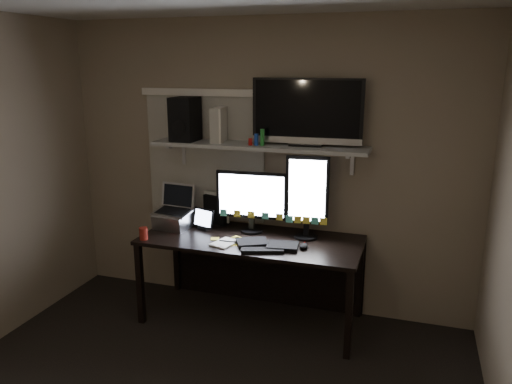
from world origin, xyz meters
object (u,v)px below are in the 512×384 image
at_px(laptop, 173,208).
at_px(speaker, 185,119).
at_px(tv, 307,112).
at_px(keyboard, 267,244).
at_px(tablet, 204,219).
at_px(mouse, 304,246).
at_px(cup, 144,234).
at_px(monitor_portrait, 307,197).
at_px(desk, 256,253).
at_px(monitor_landscape, 252,201).
at_px(game_console, 220,125).

relative_size(laptop, speaker, 1.00).
distance_m(tv, speaker, 1.04).
bearing_deg(keyboard, tablet, 142.88).
xyz_separation_m(mouse, cup, (-1.28, -0.21, 0.03)).
relative_size(monitor_portrait, keyboard, 1.39).
bearing_deg(tv, desk, -164.90).
bearing_deg(cup, desk, 26.86).
xyz_separation_m(monitor_portrait, tv, (-0.04, 0.09, 0.67)).
bearing_deg(tv, speaker, -179.10).
relative_size(tablet, laptop, 0.59).
height_order(keyboard, laptop, laptop).
distance_m(monitor_portrait, tv, 0.67).
relative_size(desk, monitor_portrait, 2.59).
height_order(desk, cup, cup).
bearing_deg(tablet, monitor_landscape, 28.39).
xyz_separation_m(desk, keyboard, (0.18, -0.25, 0.19)).
xyz_separation_m(cup, tv, (1.21, 0.54, 0.96)).
bearing_deg(monitor_portrait, monitor_landscape, 173.54).
height_order(desk, tv, tv).
bearing_deg(cup, monitor_portrait, 19.62).
relative_size(monitor_landscape, cup, 6.03).
bearing_deg(desk, mouse, -24.65).
bearing_deg(cup, mouse, 9.11).
height_order(keyboard, speaker, speaker).
relative_size(laptop, cup, 3.62).
xyz_separation_m(laptop, tv, (1.12, 0.20, 0.83)).
distance_m(keyboard, cup, 1.02).
distance_m(desk, cup, 0.95).
xyz_separation_m(desk, tv, (0.39, 0.12, 1.19)).
bearing_deg(speaker, laptop, -118.05).
distance_m(keyboard, speaker, 1.27).
distance_m(monitor_landscape, monitor_portrait, 0.48).
bearing_deg(keyboard, desk, 107.06).
xyz_separation_m(monitor_portrait, keyboard, (-0.25, -0.28, -0.33)).
relative_size(monitor_portrait, laptop, 1.90).
bearing_deg(game_console, desk, -23.48).
distance_m(monitor_portrait, game_console, 0.95).
bearing_deg(monitor_landscape, monitor_portrait, -4.36).
bearing_deg(desk, monitor_landscape, 140.58).
relative_size(keyboard, cup, 4.94).
bearing_deg(tv, laptop, -172.12).
xyz_separation_m(keyboard, game_console, (-0.52, 0.35, 0.88)).
height_order(tablet, cup, tablet).
bearing_deg(keyboard, tv, 42.76).
bearing_deg(tablet, game_console, 66.36).
xyz_separation_m(desk, monitor_portrait, (0.43, 0.03, 0.52)).
height_order(mouse, speaker, speaker).
xyz_separation_m(mouse, tv, (-0.07, 0.33, 1.00)).
height_order(desk, laptop, laptop).
relative_size(monitor_portrait, tablet, 3.23).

